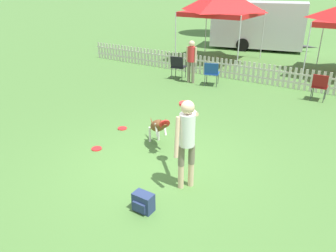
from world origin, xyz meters
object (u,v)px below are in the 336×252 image
at_px(frisbee_near_handler, 97,149).
at_px(equipment_trailer, 258,24).
at_px(frisbee_near_dog, 122,128).
at_px(handler_person, 187,134).
at_px(folding_chair_center, 320,85).
at_px(backpack_on_grass, 143,202).
at_px(folding_chair_blue_left, 212,72).
at_px(folding_chair_green_right, 178,65).
at_px(spectator_standing, 191,58).
at_px(canopy_tent_secondary, 222,2).
at_px(leaping_dog, 158,126).

height_order(frisbee_near_handler, equipment_trailer, equipment_trailer).
bearing_deg(frisbee_near_handler, frisbee_near_dog, 101.27).
bearing_deg(frisbee_near_handler, handler_person, -3.39).
bearing_deg(folding_chair_center, backpack_on_grass, 77.70).
distance_m(frisbee_near_handler, folding_chair_blue_left, 5.90).
bearing_deg(frisbee_near_handler, folding_chair_center, 60.06).
height_order(folding_chair_blue_left, folding_chair_green_right, folding_chair_green_right).
xyz_separation_m(backpack_on_grass, folding_chair_blue_left, (-2.19, 7.05, 0.36)).
relative_size(folding_chair_blue_left, spectator_standing, 0.55).
distance_m(backpack_on_grass, canopy_tent_secondary, 11.87).
distance_m(leaping_dog, equipment_trailer, 13.12).
bearing_deg(folding_chair_blue_left, leaping_dog, 85.47).
bearing_deg(frisbee_near_handler, leaping_dog, 37.39).
height_order(leaping_dog, spectator_standing, spectator_standing).
xyz_separation_m(backpack_on_grass, canopy_tent_secondary, (-3.70, 11.00, 2.49)).
bearing_deg(canopy_tent_secondary, backpack_on_grass, -71.39).
distance_m(handler_person, frisbee_near_handler, 2.65).
distance_m(leaping_dog, spectator_standing, 5.33).
bearing_deg(backpack_on_grass, spectator_standing, 113.28).
distance_m(handler_person, folding_chair_green_right, 7.25).
relative_size(frisbee_near_dog, folding_chair_blue_left, 0.27).
relative_size(leaping_dog, folding_chair_center, 1.16).
relative_size(frisbee_near_handler, equipment_trailer, 0.04).
distance_m(frisbee_near_dog, folding_chair_blue_left, 4.73).
relative_size(frisbee_near_handler, folding_chair_center, 0.27).
height_order(canopy_tent_secondary, spectator_standing, canopy_tent_secondary).
distance_m(frisbee_near_handler, folding_chair_center, 7.23).
relative_size(backpack_on_grass, spectator_standing, 0.22).
bearing_deg(leaping_dog, frisbee_near_dog, -65.25).
xyz_separation_m(handler_person, equipment_trailer, (-3.45, 13.92, 0.24)).
relative_size(frisbee_near_dog, spectator_standing, 0.15).
bearing_deg(spectator_standing, folding_chair_blue_left, -177.37).
bearing_deg(folding_chair_green_right, frisbee_near_handler, 93.03).
bearing_deg(equipment_trailer, frisbee_near_dog, -98.72).
distance_m(leaping_dog, folding_chair_blue_left, 5.14).
bearing_deg(spectator_standing, frisbee_near_handler, 96.20).
relative_size(folding_chair_blue_left, canopy_tent_secondary, 0.27).
xyz_separation_m(frisbee_near_dog, folding_chair_blue_left, (0.26, 4.70, 0.51)).
bearing_deg(folding_chair_green_right, backpack_on_grass, 106.53).
bearing_deg(handler_person, leaping_dog, 90.24).
bearing_deg(folding_chair_center, canopy_tent_secondary, -36.80).
bearing_deg(canopy_tent_secondary, frisbee_near_handler, -81.37).
bearing_deg(equipment_trailer, handler_person, -88.36).
distance_m(frisbee_near_dog, equipment_trailer, 12.69).
height_order(folding_chair_green_right, spectator_standing, spectator_standing).
relative_size(handler_person, equipment_trailer, 0.29).
bearing_deg(backpack_on_grass, handler_person, 77.97).
distance_m(folding_chair_green_right, spectator_standing, 0.78).
relative_size(frisbee_near_dog, folding_chair_center, 0.27).
height_order(frisbee_near_dog, canopy_tent_secondary, canopy_tent_secondary).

